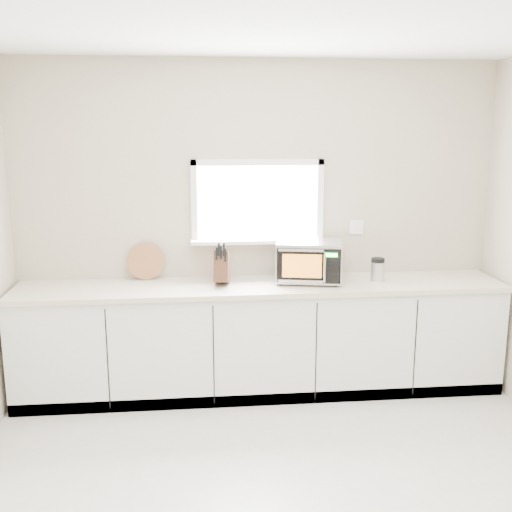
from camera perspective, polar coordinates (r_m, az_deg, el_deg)
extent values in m
cube|color=#B9AC93|center=(5.03, 0.13, 2.96)|extent=(4.00, 0.02, 2.70)
cube|color=white|center=(4.99, 0.15, 5.20)|extent=(1.00, 0.02, 0.60)
cube|color=white|center=(4.98, 0.22, 1.45)|extent=(1.12, 0.16, 0.03)
cube|color=white|center=(4.95, 0.17, 8.92)|extent=(1.10, 0.04, 0.05)
cube|color=white|center=(5.03, 0.16, 1.50)|extent=(1.10, 0.04, 0.05)
cube|color=white|center=(4.95, -5.91, 5.08)|extent=(0.05, 0.04, 0.70)
cube|color=white|center=(5.06, 6.12, 5.22)|extent=(0.05, 0.04, 0.70)
cube|color=white|center=(5.18, 9.54, 2.73)|extent=(0.12, 0.01, 0.12)
cube|color=silver|center=(4.97, 0.48, -8.00)|extent=(3.92, 0.60, 0.88)
cube|color=beige|center=(4.83, 0.51, -2.91)|extent=(3.92, 0.64, 0.04)
cylinder|color=black|center=(4.79, 2.39, -2.68)|extent=(0.02, 0.02, 0.02)
cylinder|color=black|center=(5.09, 2.60, -1.79)|extent=(0.02, 0.02, 0.02)
cylinder|color=black|center=(4.79, 7.63, -2.79)|extent=(0.02, 0.02, 0.02)
cylinder|color=black|center=(5.09, 7.52, -1.89)|extent=(0.02, 0.02, 0.02)
cube|color=#B2B5BA|center=(4.90, 5.07, -0.42)|extent=(0.59, 0.49, 0.31)
cube|color=black|center=(4.70, 5.03, -0.96)|extent=(0.49, 0.11, 0.27)
cube|color=orange|center=(4.69, 4.40, -0.96)|extent=(0.30, 0.07, 0.19)
cylinder|color=silver|center=(4.68, 6.56, -1.06)|extent=(0.02, 0.02, 0.24)
cube|color=black|center=(4.70, 7.19, -1.01)|extent=(0.12, 0.03, 0.27)
cube|color=#19FF33|center=(4.67, 7.22, 0.09)|extent=(0.09, 0.02, 0.03)
cube|color=silver|center=(4.87, 5.10, 1.42)|extent=(0.59, 0.49, 0.01)
cube|color=#422817|center=(4.78, -3.26, -1.03)|extent=(0.15, 0.26, 0.29)
cube|color=black|center=(4.71, -3.76, 0.21)|extent=(0.02, 0.05, 0.10)
cube|color=black|center=(4.70, -3.35, 0.34)|extent=(0.02, 0.05, 0.10)
cube|color=black|center=(4.70, -2.93, 0.07)|extent=(0.02, 0.05, 0.10)
cube|color=black|center=(4.70, -3.56, 0.62)|extent=(0.02, 0.05, 0.10)
cube|color=black|center=(4.69, -3.08, 0.61)|extent=(0.02, 0.05, 0.10)
cylinder|color=#98603A|center=(5.02, -10.44, -0.51)|extent=(0.30, 0.07, 0.30)
cylinder|color=#B2B5BA|center=(5.00, 11.50, -1.45)|extent=(0.13, 0.13, 0.16)
cylinder|color=black|center=(4.98, 11.55, -0.36)|extent=(0.13, 0.13, 0.04)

